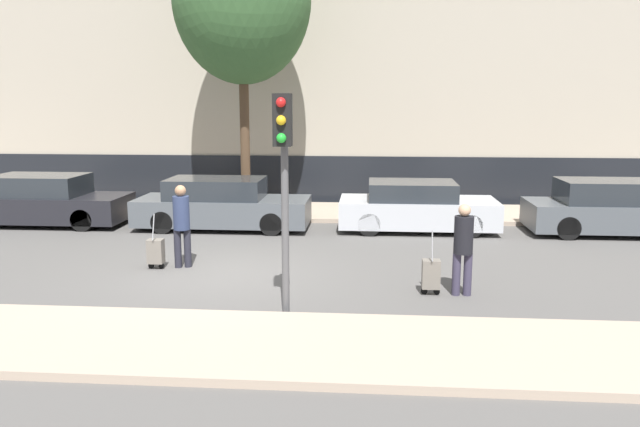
{
  "coord_description": "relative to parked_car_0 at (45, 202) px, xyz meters",
  "views": [
    {
      "loc": [
        2.99,
        -11.97,
        3.45
      ],
      "look_at": [
        1.87,
        1.8,
        0.95
      ],
      "focal_mm": 35.0,
      "sensor_mm": 36.0,
      "label": 1
    }
  ],
  "objects": [
    {
      "name": "parked_bicycle",
      "position": [
        10.11,
        2.28,
        -0.17
      ],
      "size": [
        1.77,
        0.06,
        0.96
      ],
      "color": "black",
      "rests_on": "sidewalk_far"
    },
    {
      "name": "parked_car_2",
      "position": [
        10.38,
        0.06,
        -0.03
      ],
      "size": [
        4.18,
        1.87,
        1.32
      ],
      "color": "#B7BABF",
      "rests_on": "ground_plane"
    },
    {
      "name": "pedestrian_right",
      "position": [
        10.8,
        -5.67,
        0.28
      ],
      "size": [
        0.35,
        0.34,
        1.67
      ],
      "rotation": [
        0.0,
        0.0,
        0.01
      ],
      "color": "#383347",
      "rests_on": "ground_plane"
    },
    {
      "name": "trolley_right",
      "position": [
        10.25,
        -5.68,
        -0.28
      ],
      "size": [
        0.34,
        0.29,
        1.18
      ],
      "color": "slate",
      "rests_on": "ground_plane"
    },
    {
      "name": "parked_car_3",
      "position": [
        15.4,
        -0.05,
        0.0
      ],
      "size": [
        4.3,
        1.78,
        1.42
      ],
      "color": "#4C5156",
      "rests_on": "ground_plane"
    },
    {
      "name": "parked_car_1",
      "position": [
        5.09,
        -0.13,
        -0.01
      ],
      "size": [
        4.68,
        1.78,
        1.38
      ],
      "color": "#4C5156",
      "rests_on": "ground_plane"
    },
    {
      "name": "pedestrian_left",
      "position": [
        5.23,
        -4.19,
        0.33
      ],
      "size": [
        0.34,
        0.34,
        1.74
      ],
      "rotation": [
        0.0,
        0.0,
        0.3
      ],
      "color": "#23232D",
      "rests_on": "ground_plane"
    },
    {
      "name": "ground_plane",
      "position": [
        6.14,
        -4.67,
        -0.66
      ],
      "size": [
        80.0,
        80.0,
        0.0
      ],
      "primitive_type": "plane",
      "color": "#565451"
    },
    {
      "name": "traffic_light",
      "position": [
        7.78,
        -7.03,
        1.89
      ],
      "size": [
        0.28,
        0.47,
        3.56
      ],
      "color": "#515154",
      "rests_on": "ground_plane"
    },
    {
      "name": "trolley_left",
      "position": [
        4.7,
        -4.36,
        -0.29
      ],
      "size": [
        0.34,
        0.29,
        1.16
      ],
      "color": "slate",
      "rests_on": "ground_plane"
    },
    {
      "name": "parked_car_0",
      "position": [
        0.0,
        0.0,
        0.0
      ],
      "size": [
        4.49,
        1.8,
        1.41
      ],
      "color": "black",
      "rests_on": "ground_plane"
    },
    {
      "name": "sidewalk_far",
      "position": [
        6.14,
        2.33,
        -0.6
      ],
      "size": [
        28.0,
        3.0,
        0.12
      ],
      "color": "tan",
      "rests_on": "ground_plane"
    },
    {
      "name": "building_facade",
      "position": [
        6.14,
        5.96,
        5.18
      ],
      "size": [
        28.0,
        2.92,
        11.7
      ],
      "color": "#A89E8C",
      "rests_on": "ground_plane"
    },
    {
      "name": "sidewalk_near",
      "position": [
        6.14,
        -8.42,
        -0.6
      ],
      "size": [
        28.0,
        2.5,
        0.12
      ],
      "color": "tan",
      "rests_on": "ground_plane"
    }
  ]
}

